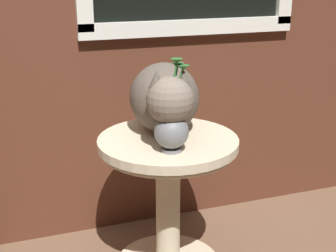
# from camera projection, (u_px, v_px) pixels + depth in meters

# --- Properties ---
(wicker_side_table) EXTENTS (0.56, 0.56, 0.60)m
(wicker_side_table) POSITION_uv_depth(u_px,v_px,m) (168.00, 183.00, 1.91)
(wicker_side_table) COLOR beige
(wicker_side_table) RESTS_ON ground_plane
(cat) EXTENTS (0.35, 0.67, 0.30)m
(cat) POSITION_uv_depth(u_px,v_px,m) (165.00, 98.00, 1.86)
(cat) COLOR brown
(cat) RESTS_ON wicker_side_table
(pewter_vase_with_ivy) EXTENTS (0.13, 0.13, 0.34)m
(pewter_vase_with_ivy) POSITION_uv_depth(u_px,v_px,m) (172.00, 125.00, 1.69)
(pewter_vase_with_ivy) COLOR slate
(pewter_vase_with_ivy) RESTS_ON wicker_side_table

